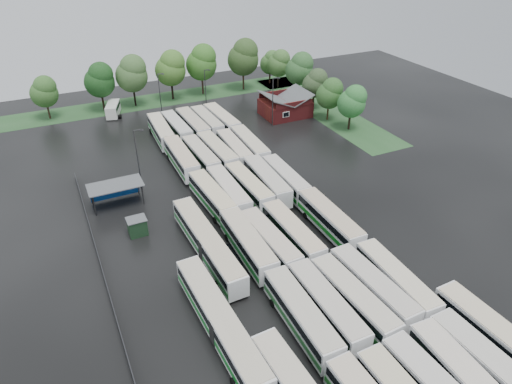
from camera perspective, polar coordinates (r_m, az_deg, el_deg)
name	(u,v)px	position (r m, az deg, el deg)	size (l,w,h in m)	color
ground	(281,253)	(61.53, 3.19, -7.68)	(160.00, 160.00, 0.00)	black
brick_building	(285,107)	(103.62, 3.66, 10.50)	(10.07, 8.60, 5.39)	maroon
wash_shed	(115,187)	(73.19, -17.20, 0.62)	(8.20, 4.20, 3.58)	#2D2D30
utility_hut	(137,226)	(66.22, -14.62, -4.18)	(2.70, 2.20, 2.62)	black
grass_strip_north	(163,99)	(116.03, -11.59, 11.28)	(80.00, 10.00, 0.01)	#244C24
grass_strip_east	(322,108)	(109.26, 8.30, 10.32)	(10.00, 50.00, 0.01)	#244C24
west_fence	(100,262)	(62.52, -18.94, -8.24)	(0.10, 50.00, 1.20)	#2D2D30
bus_r0c3	(467,383)	(49.23, 24.84, -20.88)	(3.41, 13.37, 3.69)	silver
bus_r0c4	(490,369)	(51.20, 27.22, -19.13)	(3.23, 13.30, 3.68)	silver
bus_r1c0	(301,316)	(50.82, 5.67, -15.11)	(3.07, 13.13, 3.64)	silver
bus_r1c1	(326,306)	(52.17, 8.78, -13.89)	(2.86, 12.96, 3.60)	silver
bus_r1c2	(353,299)	(53.42, 12.03, -12.97)	(3.30, 13.10, 3.62)	silver
bus_r1c3	(372,287)	(55.33, 14.35, -11.46)	(3.22, 13.10, 3.62)	silver
bus_r1c4	(396,281)	(56.96, 17.06, -10.55)	(3.16, 12.83, 3.55)	silver
bus_r2c0	(248,244)	(59.82, -1.04, -6.48)	(3.07, 13.23, 3.67)	silver
bus_r2c1	(270,241)	(60.42, 1.70, -6.16)	(3.22, 12.68, 3.50)	silver
bus_r2c2	(292,233)	(61.91, 4.58, -5.15)	(2.87, 12.91, 3.59)	silver
bus_r2c4	(330,220)	(64.98, 9.19, -3.47)	(2.95, 13.27, 3.69)	silver
bus_r3c0	(212,196)	(69.83, -5.52, -0.56)	(3.25, 12.81, 3.54)	silver
bus_r3c1	(229,191)	(70.87, -3.46, 0.07)	(2.90, 12.81, 3.56)	silver
bus_r3c2	(249,187)	(72.00, -0.91, 0.65)	(3.03, 12.66, 3.50)	silver
bus_r3c3	(267,181)	(73.40, 1.34, 1.38)	(3.31, 13.33, 3.68)	silver
bus_r3c4	(285,179)	(74.38, 3.68, 1.67)	(2.89, 12.62, 3.50)	silver
bus_r4c0	(181,158)	(81.44, -9.32, 4.18)	(3.03, 13.32, 3.70)	silver
bus_r4c1	(201,156)	(82.07, -6.91, 4.52)	(2.99, 12.67, 3.51)	silver
bus_r4c2	(217,152)	(82.99, -4.87, 5.01)	(3.19, 13.14, 3.64)	silver
bus_r4c3	(234,149)	(83.98, -2.74, 5.37)	(3.16, 12.64, 3.49)	silver
bus_r4c4	(250,146)	(85.10, -0.82, 5.83)	(3.26, 13.16, 3.64)	silver
bus_r5c0	(161,131)	(93.02, -11.78, 7.47)	(3.38, 13.17, 3.63)	silver
bus_r5c1	(177,128)	(94.26, -9.89, 7.94)	(2.97, 12.62, 3.50)	silver
bus_r5c2	(193,125)	(94.74, -7.89, 8.30)	(3.11, 13.26, 3.67)	silver
bus_r5c3	(207,122)	(95.99, -6.13, 8.68)	(2.89, 12.64, 3.51)	silver
bus_r5c4	(222,120)	(96.59, -4.32, 8.98)	(3.27, 13.27, 3.67)	silver
artic_bus_west_b	(207,244)	(60.21, -6.10, -6.42)	(3.27, 19.48, 3.60)	silver
artic_bus_west_c	(220,322)	(50.07, -4.49, -15.94)	(3.38, 19.58, 3.62)	silver
minibus	(113,109)	(108.20, -17.44, 9.87)	(4.31, 6.91, 2.83)	silver
tree_north_0	(44,91)	(110.01, -24.94, 11.34)	(5.85, 5.85, 9.68)	#342417
tree_north_1	(100,80)	(110.40, -18.93, 13.15)	(6.72, 6.72, 11.14)	black
tree_north_2	(132,73)	(110.94, -15.23, 14.14)	(7.28, 7.28, 12.06)	black
tree_north_3	(171,68)	(113.41, -10.57, 15.02)	(7.23, 7.23, 11.97)	black
tree_north_4	(202,62)	(115.96, -6.76, 15.84)	(7.51, 7.51, 12.43)	#322119
tree_north_5	(244,57)	(118.54, -1.53, 16.54)	(7.81, 7.81, 12.93)	#382618
tree_north_6	(271,62)	(124.02, 1.86, 15.92)	(5.29, 5.29, 8.76)	black
tree_east_0	(353,101)	(96.76, 12.00, 11.05)	(5.78, 5.78, 9.57)	black
tree_east_1	(330,93)	(100.90, 9.27, 12.10)	(5.68, 5.68, 9.40)	#342411
tree_east_2	(316,83)	(107.18, 7.46, 13.37)	(5.64, 5.64, 9.34)	#33231A
tree_east_3	(300,68)	(113.68, 5.54, 15.14)	(6.71, 6.71, 11.11)	#302418
tree_east_4	(279,63)	(120.97, 2.92, 15.80)	(5.88, 5.88, 9.73)	black
lamp_post_ne	(273,99)	(96.25, 2.19, 11.57)	(1.62, 0.32, 10.51)	#2D2D30
lamp_post_nw	(138,156)	(74.57, -14.52, 4.39)	(1.62, 0.32, 10.51)	#2D2D30
lamp_post_back_w	(160,92)	(103.84, -11.88, 12.14)	(1.48, 0.29, 9.64)	#2D2D30
lamp_post_back_e	(206,87)	(105.91, -6.29, 12.91)	(1.44, 0.28, 9.38)	#2D2D30
puddle_1	(430,338)	(54.47, 20.92, -16.70)	(3.57, 3.57, 0.01)	black
puddle_2	(237,254)	(61.47, -2.38, -7.70)	(5.12, 5.12, 0.01)	black
puddle_3	(313,250)	(62.43, 7.10, -7.24)	(4.00, 4.00, 0.01)	black
puddle_4	(437,300)	(58.97, 21.66, -12.47)	(2.47, 2.47, 0.01)	black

